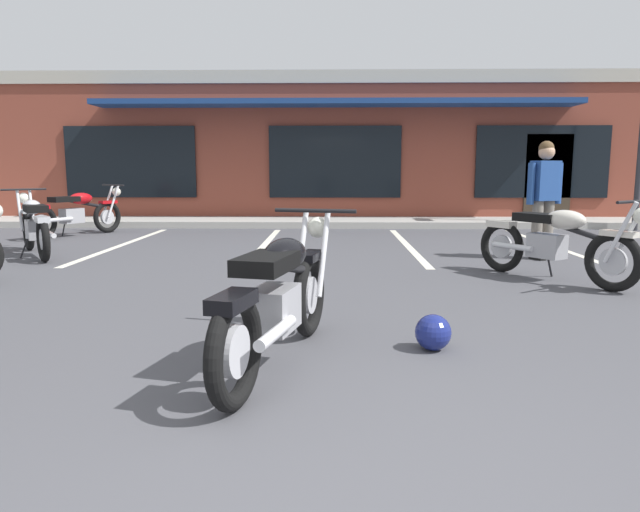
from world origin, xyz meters
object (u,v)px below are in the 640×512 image
Objects in this scene: motorcycle_red_sportbike at (76,212)px; person_in_black_shirt at (544,193)px; helmet_on_pavement at (433,332)px; motorcycle_black_cruiser at (34,225)px; motorcycle_silver_naked at (555,241)px; motorcycle_foreground_classic at (280,296)px.

person_in_black_shirt is at bearing -18.70° from motorcycle_red_sportbike.
motorcycle_red_sportbike is at bearing 129.04° from helmet_on_pavement.
motorcycle_red_sportbike is 1.03× the size of motorcycle_black_cruiser.
motorcycle_black_cruiser is at bearing 165.35° from motorcycle_silver_naked.
motorcycle_foreground_classic and motorcycle_black_cruiser have the same top height.
motorcycle_black_cruiser is 1.00× the size of motorcycle_silver_naked.
motorcycle_foreground_classic and motorcycle_silver_naked have the same top height.
motorcycle_silver_naked is at bearing 54.91° from helmet_on_pavement.
motorcycle_red_sportbike is 8.39m from person_in_black_shirt.
motorcycle_foreground_classic is 1.16m from helmet_on_pavement.
motorcycle_silver_naked is (6.99, -1.83, 0.00)m from motorcycle_black_cruiser.
motorcycle_foreground_classic is 1.11× the size of motorcycle_red_sportbike.
motorcycle_foreground_classic is at bearing -126.09° from person_in_black_shirt.
helmet_on_pavement is (5.15, -4.44, -0.33)m from motorcycle_black_cruiser.
motorcycle_black_cruiser is at bearing 130.67° from motorcycle_foreground_classic.
person_in_black_shirt reaches higher than helmet_on_pavement.
motorcycle_silver_naked is at bearing -14.65° from motorcycle_black_cruiser.
motorcycle_foreground_classic is 1.14× the size of motorcycle_silver_naked.
person_in_black_shirt is at bearing 53.91° from motorcycle_foreground_classic.
motorcycle_black_cruiser is 7.46m from person_in_black_shirt.
motorcycle_red_sportbike is at bearing 100.97° from motorcycle_black_cruiser.
motorcycle_red_sportbike is 1.03× the size of motorcycle_silver_naked.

